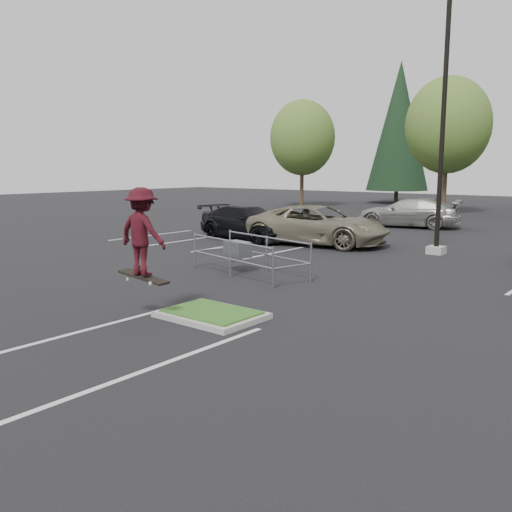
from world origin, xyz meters
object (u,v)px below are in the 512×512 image
Objects in this scene: decid_b at (448,128)px; car_l_tan at (317,225)px; car_far_silver at (409,213)px; cart_corral at (240,250)px; conif_a at (399,126)px; light_pole at (442,133)px; skateboarder at (142,232)px; decid_a at (302,140)px; car_l_black at (247,223)px.

car_l_tan is at bearing -85.51° from decid_b.
car_far_silver is (1.71, -10.03, -5.23)m from decid_b.
decid_b is 2.23× the size of cart_corral.
conif_a is at bearing -166.17° from car_far_silver.
light_pole is at bearing -70.65° from decid_b.
skateboarder reaches higher than cart_corral.
light_pole is 2.34× the size of cart_corral.
car_l_tan reaches higher than car_far_silver.
light_pole reaches higher than cart_corral.
decid_a is at bearing 28.22° from car_l_tan.
conif_a is 3.01× the size of cart_corral.
decid_b is at bearing -85.73° from skateboarder.
car_far_silver is at bearing 119.45° from light_pole.
decid_b is 11.44m from car_far_silver.
decid_a is at bearing -111.91° from conif_a.
decid_b is at bearing 109.35° from light_pole.
car_l_tan is 9.18m from car_far_silver.
car_l_black is 0.95× the size of car_far_silver.
decid_a is 2.06× the size of cart_corral.
decid_a is 30.11m from cart_corral.
decid_b is 1.72× the size of car_far_silver.
decid_a is 0.69× the size of conif_a.
light_pole reaches higher than car_l_tan.
car_l_tan is 1.08× the size of car_far_silver.
conif_a reaches higher than light_pole.
conif_a is (-14.50, 28.00, 2.54)m from light_pole.
skateboarder is 0.38× the size of car_l_black.
skateboarder is at bearing -57.63° from cart_corral.
decid_b reaches higher than car_l_tan.
light_pole reaches higher than decid_b.
conif_a is at bearing 120.38° from cart_corral.
conif_a is 22.67m from car_far_silver.
car_l_black is (10.01, -19.23, -4.81)m from decid_a.
decid_b is (-6.51, 18.53, 1.48)m from light_pole.
car_l_tan reaches higher than cart_corral.
car_l_tan is at bearing -54.17° from decid_a.
car_l_black is at bearing -95.76° from decid_b.
skateboarder is at bearing -4.05° from car_far_silver.
decid_a is 10.85m from conif_a.
skateboarder is (1.89, -5.41, 1.19)m from cart_corral.
cart_corral is (15.06, -25.62, -4.85)m from decid_a.
decid_b is 4.73× the size of skateboarder.
decid_b is 12.43m from conif_a.
decid_b is 0.74× the size of conif_a.
conif_a is 37.80m from cart_corral.
decid_b is 32.18m from skateboarder.
light_pole is 1.05× the size of decid_b.
car_far_silver is at bearing -13.44° from car_l_black.
car_far_silver is (13.71, -9.53, -4.77)m from decid_a.
skateboarder is 12.84m from car_l_tan.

